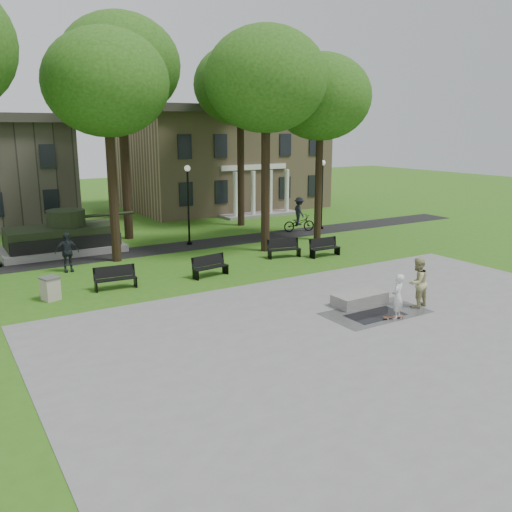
{
  "coord_description": "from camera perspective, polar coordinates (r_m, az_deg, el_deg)",
  "views": [
    {
      "loc": [
        -12.68,
        -17.02,
        6.81
      ],
      "look_at": [
        -0.74,
        2.56,
        1.4
      ],
      "focal_mm": 38.0,
      "sensor_mm": 36.0,
      "label": 1
    }
  ],
  "objects": [
    {
      "name": "park_bench_1",
      "position": [
        25.6,
        -4.89,
        -0.99
      ],
      "size": [
        1.85,
        0.77,
        1.0
      ],
      "rotation": [
        0.0,
        0.0,
        0.14
      ],
      "color": "black",
      "rests_on": "ground"
    },
    {
      "name": "park_bench_0",
      "position": [
        24.3,
        -14.63,
        -2.16
      ],
      "size": [
        1.83,
        0.67,
        1.0
      ],
      "rotation": [
        0.0,
        0.0,
        -0.08
      ],
      "color": "black",
      "rests_on": "ground"
    },
    {
      "name": "tank_monument",
      "position": [
        32.19,
        -19.68,
        1.83
      ],
      "size": [
        7.45,
        3.4,
        2.4
      ],
      "color": "gray",
      "rests_on": "ground"
    },
    {
      "name": "skateboard",
      "position": [
        20.61,
        14.28,
        -6.28
      ],
      "size": [
        0.8,
        0.44,
        0.07
      ],
      "primitive_type": "cube",
      "rotation": [
        0.0,
        0.0,
        -0.32
      ],
      "color": "brown",
      "rests_on": "plaza"
    },
    {
      "name": "trash_bin",
      "position": [
        23.55,
        -20.83,
        -3.2
      ],
      "size": [
        0.83,
        0.83,
        0.96
      ],
      "rotation": [
        0.0,
        0.0,
        0.32
      ],
      "color": "#B4A594",
      "rests_on": "ground"
    },
    {
      "name": "tree_1",
      "position": [
        28.79,
        -15.47,
        17.09
      ],
      "size": [
        6.2,
        6.2,
        11.63
      ],
      "color": "black",
      "rests_on": "ground"
    },
    {
      "name": "tree_3",
      "position": [
        33.68,
        6.84,
        16.23
      ],
      "size": [
        6.0,
        6.0,
        11.19
      ],
      "color": "black",
      "rests_on": "ground"
    },
    {
      "name": "lamp_mid",
      "position": [
        32.4,
        -7.15,
        6.05
      ],
      "size": [
        0.36,
        0.36,
        4.73
      ],
      "color": "black",
      "rests_on": "ground"
    },
    {
      "name": "friend_watching",
      "position": [
        21.87,
        16.61,
        -2.69
      ],
      "size": [
        1.05,
        0.87,
        1.97
      ],
      "primitive_type": "imported",
      "rotation": [
        0.0,
        0.0,
        3.28
      ],
      "color": "tan",
      "rests_on": "plaza"
    },
    {
      "name": "concrete_block",
      "position": [
        21.85,
        10.85,
        -4.45
      ],
      "size": [
        2.21,
        1.03,
        0.45
      ],
      "primitive_type": "cube",
      "rotation": [
        0.0,
        0.0,
        0.01
      ],
      "color": "gray",
      "rests_on": "plaza"
    },
    {
      "name": "ground",
      "position": [
        22.29,
        5.07,
        -4.57
      ],
      "size": [
        120.0,
        120.0,
        0.0
      ],
      "primitive_type": "plane",
      "color": "#2F5D15",
      "rests_on": "ground"
    },
    {
      "name": "cyclist",
      "position": [
        36.74,
        4.56,
        4.06
      ],
      "size": [
        2.27,
        1.35,
        2.34
      ],
      "rotation": [
        0.0,
        0.0,
        1.33
      ],
      "color": "black",
      "rests_on": "ground"
    },
    {
      "name": "pedestrian_walker",
      "position": [
        27.76,
        -19.28,
        0.38
      ],
      "size": [
        1.16,
        0.51,
        1.95
      ],
      "primitive_type": "imported",
      "rotation": [
        0.0,
        0.0,
        -0.03
      ],
      "color": "black",
      "rests_on": "ground"
    },
    {
      "name": "tree_4",
      "position": [
        34.89,
        -14.14,
        18.78
      ],
      "size": [
        7.2,
        7.2,
        13.5
      ],
      "color": "black",
      "rests_on": "ground"
    },
    {
      "name": "park_bench_3",
      "position": [
        29.77,
        7.18,
        0.97
      ],
      "size": [
        1.8,
        0.53,
        1.0
      ],
      "rotation": [
        0.0,
        0.0,
        -0.0
      ],
      "color": "black",
      "rests_on": "ground"
    },
    {
      "name": "tree_5",
      "position": [
        38.73,
        -1.67,
        17.5
      ],
      "size": [
        6.4,
        6.4,
        12.44
      ],
      "color": "black",
      "rests_on": "ground"
    },
    {
      "name": "building_right",
      "position": [
        48.69,
        -3.63,
        10.34
      ],
      "size": [
        17.0,
        12.0,
        8.6
      ],
      "color": "#9E8460",
      "rests_on": "ground"
    },
    {
      "name": "plaza",
      "position": [
        18.75,
        14.26,
        -8.42
      ],
      "size": [
        22.0,
        16.0,
        0.02
      ],
      "primitive_type": "cube",
      "color": "gray",
      "rests_on": "ground"
    },
    {
      "name": "tree_2",
      "position": [
        30.32,
        1.05,
        18.01
      ],
      "size": [
        6.6,
        6.6,
        12.16
      ],
      "color": "black",
      "rests_on": "ground"
    },
    {
      "name": "skateboarder",
      "position": [
        20.41,
        14.68,
        -4.13
      ],
      "size": [
        0.72,
        0.63,
        1.67
      ],
      "primitive_type": "imported",
      "rotation": [
        0.0,
        0.0,
        3.62
      ],
      "color": "silver",
      "rests_on": "plaza"
    },
    {
      "name": "park_bench_2",
      "position": [
        29.29,
        2.9,
        0.86
      ],
      "size": [
        1.85,
        0.87,
        1.0
      ],
      "rotation": [
        0.0,
        0.0,
        -0.2
      ],
      "color": "black",
      "rests_on": "ground"
    },
    {
      "name": "puddle",
      "position": [
        20.81,
        12.48,
        -6.09
      ],
      "size": [
        2.2,
        1.2,
        0.0
      ],
      "primitive_type": "cube",
      "color": "black",
      "rests_on": "plaza"
    },
    {
      "name": "footpath",
      "position": [
        32.39,
        -7.6,
        1.03
      ],
      "size": [
        44.0,
        2.6,
        0.01
      ],
      "primitive_type": "cube",
      "color": "black",
      "rests_on": "ground"
    },
    {
      "name": "lamp_right",
      "position": [
        37.59,
        6.97,
        7.04
      ],
      "size": [
        0.36,
        0.36,
        4.73
      ],
      "color": "black",
      "rests_on": "ground"
    }
  ]
}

